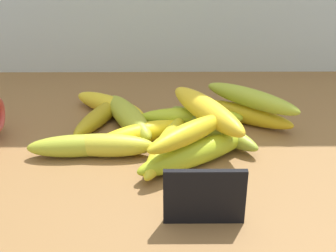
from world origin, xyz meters
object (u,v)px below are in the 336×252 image
Objects in this scene: banana_1 at (212,127)px; banana_3 at (105,145)px; banana_9 at (191,118)px; banana_12 at (188,135)px; banana_6 at (77,146)px; banana_13 at (208,111)px; banana_5 at (195,154)px; banana_7 at (98,117)px; chalkboard_sign at (204,199)px; banana_4 at (140,134)px; banana_11 at (252,98)px; banana_10 at (245,114)px; banana_0 at (166,146)px; banana_2 at (129,117)px; banana_8 at (110,105)px.

banana_1 is 1.25× the size of banana_3.
banana_12 is at bearing -94.75° from banana_9.
banana_6 is 22.53cm from banana_13.
banana_7 is (-16.82, 13.39, -0.37)cm from banana_5.
banana_7 is at bearing 141.48° from banana_5.
banana_1 is at bearing 48.63° from banana_13.
banana_13 is at bearing -15.89° from banana_7.
banana_4 is at bearing 114.14° from chalkboard_sign.
banana_11 is at bearing 18.95° from banana_4.
banana_5 is (14.52, -2.90, 0.06)cm from banana_3.
banana_4 is 0.84× the size of banana_10.
banana_0 is at bearing -39.97° from banana_7.
banana_10 is 10.61cm from banana_13.
banana_1 is at bearing 18.80° from banana_3.
banana_1 is 1.04× the size of banana_13.
banana_13 reaches higher than banana_12.
banana_3 reaches higher than banana_4.
chalkboard_sign reaches higher than banana_1.
banana_12 is (-1.11, -0.17, 3.68)cm from banana_5.
banana_2 is 1.14× the size of banana_7.
chalkboard_sign is 32.62cm from banana_7.
banana_6 is 0.87× the size of banana_10.
banana_9 reaches higher than banana_8.
banana_7 is 0.93× the size of banana_12.
banana_8 reaches higher than banana_0.
banana_3 is 14.26cm from banana_12.
banana_4 is 12.14cm from banana_13.
banana_6 reaches higher than banana_10.
banana_9 is at bearing -169.54° from banana_10.
banana_3 is 14.94cm from banana_8.
chalkboard_sign reaches higher than banana_9.
chalkboard_sign is at bearing -66.04° from banana_2.
banana_7 is (2.30, 10.51, -0.23)cm from banana_6.
banana_11 is (22.21, 1.44, 2.95)cm from banana_2.
banana_3 is 1.00× the size of banana_6.
banana_0 is at bearing 136.45° from banana_12.
banana_2 is 21.29cm from banana_10.
banana_5 reaches higher than banana_10.
chalkboard_sign is at bearing -95.12° from banana_13.
banana_0 is 9.44cm from banana_13.
banana_11 is 0.96× the size of banana_13.
banana_9 is at bearing 85.25° from banana_12.
banana_0 is 5.56cm from banana_5.
banana_13 reaches higher than banana_9.
banana_8 is 0.84× the size of banana_11.
banana_8 is (1.68, 4.44, 0.18)cm from banana_7.
banana_11 is at bearing 19.98° from banana_6.
banana_0 is at bearing 145.65° from banana_5.
banana_13 is (-7.44, -6.40, 4.04)cm from banana_10.
banana_4 is at bearing -148.40° from banana_9.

